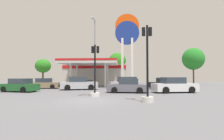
# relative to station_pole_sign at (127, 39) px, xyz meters

# --- Properties ---
(ground_plane) EXTENTS (90.00, 90.00, 0.00)m
(ground_plane) POSITION_rel_station_pole_sign_xyz_m (-3.21, -19.74, -8.38)
(ground_plane) COLOR slate
(ground_plane) RESTS_ON ground
(gas_station) EXTENTS (12.05, 14.44, 4.35)m
(gas_station) POSITION_rel_station_pole_sign_xyz_m (-6.21, 3.57, -6.21)
(gas_station) COLOR beige
(gas_station) RESTS_ON ground
(station_pole_sign) EXTENTS (4.34, 0.56, 13.05)m
(station_pole_sign) POSITION_rel_station_pole_sign_xyz_m (0.00, 0.00, 0.00)
(station_pole_sign) COLOR white
(station_pole_sign) RESTS_ON ground
(car_0) EXTENTS (4.92, 3.10, 1.64)m
(car_0) POSITION_rel_station_pole_sign_xyz_m (-6.39, -9.71, -7.64)
(car_0) COLOR black
(car_0) RESTS_ON ground
(car_1) EXTENTS (4.72, 2.70, 1.59)m
(car_1) POSITION_rel_station_pole_sign_xyz_m (4.49, -13.15, -7.66)
(car_1) COLOR black
(car_1) RESTS_ON ground
(car_2) EXTENTS (4.90, 3.07, 1.63)m
(car_2) POSITION_rel_station_pole_sign_xyz_m (-0.38, -8.13, -7.64)
(car_2) COLOR black
(car_2) RESTS_ON ground
(car_3) EXTENTS (4.33, 2.50, 1.46)m
(car_3) POSITION_rel_station_pole_sign_xyz_m (-12.08, -13.19, -7.72)
(car_3) COLOR black
(car_3) RESTS_ON ground
(car_4) EXTENTS (4.22, 2.18, 1.46)m
(car_4) POSITION_rel_station_pole_sign_xyz_m (-0.34, -13.53, -7.73)
(car_4) COLOR black
(car_4) RESTS_ON ground
(car_5) EXTENTS (4.53, 2.74, 1.52)m
(car_5) POSITION_rel_station_pole_sign_xyz_m (4.84, -7.45, -7.70)
(car_5) COLOR black
(car_5) RESTS_ON ground
(car_6) EXTENTS (4.19, 2.20, 1.44)m
(car_6) POSITION_rel_station_pole_sign_xyz_m (-11.69, -7.77, -7.73)
(car_6) COLOR black
(car_6) RESTS_ON ground
(traffic_signal_0) EXTENTS (0.81, 0.81, 4.33)m
(traffic_signal_0) POSITION_rel_station_pole_sign_xyz_m (-3.18, -17.24, -7.02)
(traffic_signal_0) COLOR silver
(traffic_signal_0) RESTS_ON ground
(traffic_signal_1) EXTENTS (0.77, 0.77, 5.06)m
(traffic_signal_1) POSITION_rel_station_pole_sign_xyz_m (0.75, -20.23, -6.75)
(traffic_signal_1) COLOR silver
(traffic_signal_1) RESTS_ON ground
(tree_0) EXTENTS (3.41, 3.41, 5.57)m
(tree_0) POSITION_rel_station_pole_sign_xyz_m (-18.43, 6.40, -4.37)
(tree_0) COLOR brown
(tree_0) RESTS_ON ground
(tree_1) EXTENTS (3.86, 3.86, 7.04)m
(tree_1) POSITION_rel_station_pole_sign_xyz_m (-1.99, 8.18, -3.07)
(tree_1) COLOR brown
(tree_1) RESTS_ON ground
(tree_2) EXTENTS (4.51, 4.51, 7.72)m
(tree_2) POSITION_rel_station_pole_sign_xyz_m (14.09, 6.36, -2.99)
(tree_2) COLOR brown
(tree_2) RESTS_ON ground
(corner_streetlamp) EXTENTS (0.24, 1.48, 6.44)m
(corner_streetlamp) POSITION_rel_station_pole_sign_xyz_m (-3.21, -17.39, -4.47)
(corner_streetlamp) COLOR gray
(corner_streetlamp) RESTS_ON ground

